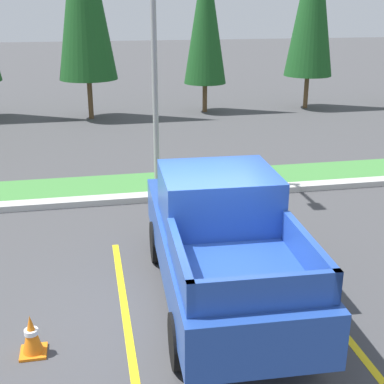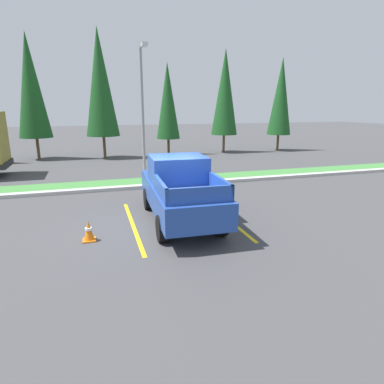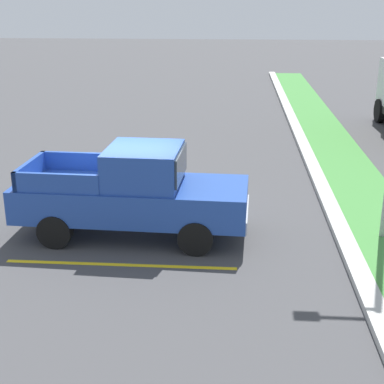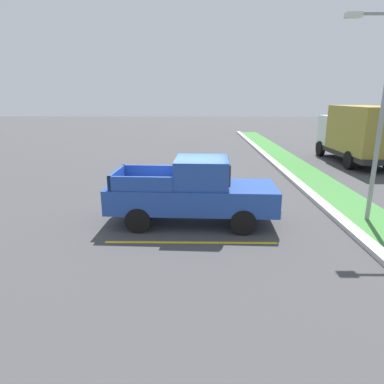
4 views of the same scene
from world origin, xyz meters
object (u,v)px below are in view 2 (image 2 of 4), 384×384
(street_light, at_px, (143,106))
(cypress_tree_center, at_px, (100,83))
(pickup_truck_main, at_px, (180,190))
(cypress_tree_right_inner, at_px, (168,101))
(traffic_cone, at_px, (89,231))
(cypress_tree_left_inner, at_px, (31,86))
(cypress_tree_rightmost, at_px, (225,92))
(cypress_tree_far_right, at_px, (281,97))

(street_light, xyz_separation_m, cypress_tree_center, (-1.50, 9.27, 1.59))
(pickup_truck_main, distance_m, cypress_tree_right_inner, 15.84)
(street_light, xyz_separation_m, traffic_cone, (-2.61, -6.42, -3.37))
(pickup_truck_main, relative_size, cypress_tree_left_inner, 0.62)
(pickup_truck_main, relative_size, street_light, 0.85)
(cypress_tree_right_inner, distance_m, cypress_tree_rightmost, 4.70)
(pickup_truck_main, bearing_deg, street_light, 92.70)
(cypress_tree_right_inner, xyz_separation_m, cypress_tree_rightmost, (4.65, -0.05, 0.69))
(cypress_tree_left_inner, bearing_deg, cypress_tree_rightmost, -1.60)
(cypress_tree_right_inner, height_order, cypress_tree_far_right, cypress_tree_far_right)
(street_light, bearing_deg, traffic_cone, -112.17)
(cypress_tree_center, distance_m, cypress_tree_rightmost, 9.56)
(cypress_tree_far_right, bearing_deg, cypress_tree_rightmost, 176.71)
(cypress_tree_rightmost, bearing_deg, cypress_tree_right_inner, 179.39)
(street_light, xyz_separation_m, cypress_tree_far_right, (12.93, 9.41, 0.79))
(street_light, height_order, cypress_tree_rightmost, cypress_tree_rightmost)
(cypress_tree_center, bearing_deg, cypress_tree_far_right, 0.57)
(cypress_tree_rightmost, relative_size, traffic_cone, 13.42)
(cypress_tree_rightmost, height_order, traffic_cone, cypress_tree_rightmost)
(street_light, height_order, cypress_tree_center, cypress_tree_center)
(traffic_cone, bearing_deg, street_light, 67.83)
(pickup_truck_main, distance_m, cypress_tree_left_inner, 17.28)
(cypress_tree_left_inner, xyz_separation_m, traffic_cone, (3.45, -16.50, -4.72))
(pickup_truck_main, height_order, street_light, street_light)
(street_light, relative_size, cypress_tree_center, 0.70)
(cypress_tree_rightmost, xyz_separation_m, cypress_tree_far_right, (4.89, -0.28, -0.30))
(pickup_truck_main, relative_size, traffic_cone, 8.84)
(cypress_tree_right_inner, bearing_deg, cypress_tree_rightmost, -0.61)
(pickup_truck_main, relative_size, cypress_tree_far_right, 0.70)
(street_light, distance_m, cypress_tree_far_right, 16.01)
(street_light, xyz_separation_m, cypress_tree_left_inner, (-6.07, 10.09, 1.35))
(cypress_tree_left_inner, distance_m, cypress_tree_far_right, 19.02)
(cypress_tree_right_inner, bearing_deg, traffic_cone, -110.40)
(cypress_tree_left_inner, height_order, traffic_cone, cypress_tree_left_inner)
(cypress_tree_right_inner, relative_size, cypress_tree_far_right, 0.91)
(cypress_tree_right_inner, relative_size, cypress_tree_rightmost, 0.86)
(cypress_tree_left_inner, height_order, cypress_tree_right_inner, cypress_tree_left_inner)
(cypress_tree_left_inner, distance_m, cypress_tree_rightmost, 14.11)
(cypress_tree_rightmost, bearing_deg, cypress_tree_center, -177.45)
(cypress_tree_rightmost, height_order, cypress_tree_far_right, cypress_tree_rightmost)
(street_light, distance_m, cypress_tree_right_inner, 10.32)
(pickup_truck_main, relative_size, cypress_tree_rightmost, 0.66)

